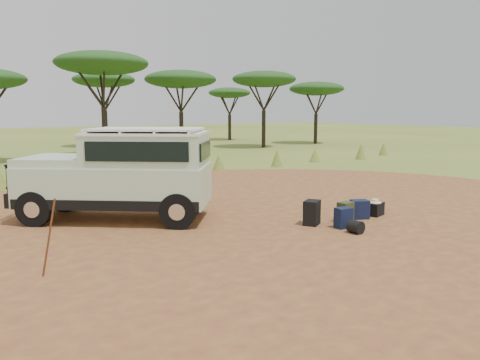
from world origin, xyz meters
TOP-DOWN VIEW (x-y plane):
  - ground at (0.00, 0.00)m, footprint 140.00×140.00m
  - dirt_clearing at (0.00, 0.00)m, footprint 23.00×23.00m
  - grass_fringe at (0.12, 8.67)m, footprint 36.60×1.60m
  - acacia_treeline at (0.75, 19.81)m, footprint 46.70×13.20m
  - safari_vehicle at (-1.36, 2.48)m, footprint 4.73×4.44m
  - walking_staff at (-3.95, -0.67)m, footprint 0.26×0.23m
  - backpack_black at (2.03, -0.73)m, footprint 0.53×0.49m
  - backpack_navy at (2.39, -1.39)m, footprint 0.41×0.32m
  - backpack_olive at (2.86, -1.04)m, footprint 0.38×0.29m
  - duffel_navy at (3.46, -0.99)m, footprint 0.53×0.48m
  - hard_case at (4.06, -0.99)m, footprint 0.55×0.45m
  - stuff_sack at (2.25, -1.87)m, footprint 0.31×0.31m
  - safari_hat at (4.06, -0.99)m, footprint 0.33×0.33m

SIDE VIEW (x-z plane):
  - ground at x=0.00m, z-range 0.00..0.00m
  - dirt_clearing at x=0.00m, z-range 0.00..0.01m
  - stuff_sack at x=2.25m, z-range 0.00..0.29m
  - hard_case at x=4.06m, z-range 0.00..0.34m
  - duffel_navy at x=3.46m, z-range 0.00..0.48m
  - backpack_navy at x=2.39m, z-range 0.00..0.48m
  - backpack_olive at x=2.86m, z-range 0.00..0.51m
  - backpack_black at x=2.03m, z-range 0.00..0.59m
  - safari_hat at x=4.06m, z-range 0.33..0.43m
  - grass_fringe at x=0.12m, z-range -0.05..0.85m
  - walking_staff at x=-3.95m, z-range 0.00..1.32m
  - safari_vehicle at x=-1.36m, z-range -0.04..2.25m
  - acacia_treeline at x=0.75m, z-range 1.74..8.00m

